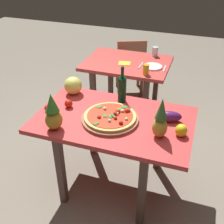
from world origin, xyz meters
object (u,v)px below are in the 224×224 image
(tomato_by_bottle, at_px, (48,108))
(drinking_glass_juice, at_px, (146,69))
(eggplant, at_px, (170,116))
(tomato_beside_pepper, at_px, (69,104))
(background_table, at_px, (127,71))
(dinner_plate, at_px, (153,67))
(pineapple_right, at_px, (160,120))
(display_table, at_px, (114,127))
(bell_pepper, at_px, (181,130))
(drinking_glass_water, at_px, (155,51))
(pizza, at_px, (111,116))
(pineapple_left, at_px, (53,114))
(wine_bottle, at_px, (122,89))
(napkin_folded, at_px, (125,63))
(melon, at_px, (73,86))
(knife_utensil, at_px, (165,68))
(pizza_board, at_px, (110,119))
(dining_chair, at_px, (130,63))
(fork_utensil, at_px, (141,65))

(tomato_by_bottle, distance_m, drinking_glass_juice, 1.20)
(eggplant, relative_size, tomato_beside_pepper, 2.73)
(tomato_beside_pepper, bearing_deg, background_table, 80.30)
(tomato_by_bottle, relative_size, dinner_plate, 0.27)
(pineapple_right, height_order, tomato_by_bottle, pineapple_right)
(display_table, height_order, pineapple_right, pineapple_right)
(display_table, relative_size, bell_pepper, 12.88)
(drinking_glass_water, bearing_deg, tomato_beside_pepper, -107.98)
(display_table, height_order, pizza, pizza)
(dinner_plate, bearing_deg, pineapple_left, -108.75)
(bell_pepper, bearing_deg, eggplant, 124.74)
(pineapple_left, bearing_deg, wine_bottle, 56.85)
(pineapple_left, distance_m, dinner_plate, 1.52)
(bell_pepper, height_order, napkin_folded, bell_pepper)
(melon, distance_m, eggplant, 0.97)
(bell_pepper, xyz_separation_m, drinking_glass_water, (-0.52, 1.56, 0.01))
(tomato_by_bottle, bearing_deg, knife_utensil, 56.61)
(display_table, distance_m, tomato_beside_pepper, 0.46)
(display_table, distance_m, drinking_glass_water, 1.51)
(pineapple_left, bearing_deg, dinner_plate, 71.25)
(napkin_folded, bearing_deg, pizza_board, -78.98)
(pizza_board, height_order, drinking_glass_water, drinking_glass_water)
(pineapple_left, relative_size, eggplant, 1.56)
(pizza_board, relative_size, wine_bottle, 1.39)
(background_table, distance_m, pizza_board, 1.27)
(dining_chair, distance_m, drinking_glass_juice, 1.02)
(pineapple_right, xyz_separation_m, tomato_beside_pepper, (-0.84, 0.16, -0.11))
(background_table, bearing_deg, dining_chair, 100.97)
(tomato_beside_pepper, bearing_deg, eggplant, 4.63)
(melon, relative_size, knife_utensil, 0.94)
(display_table, relative_size, wine_bottle, 3.87)
(wine_bottle, xyz_separation_m, tomato_beside_pepper, (-0.42, -0.25, -0.09))
(pizza_board, xyz_separation_m, knife_utensil, (0.25, 1.18, -0.01))
(dining_chair, height_order, tomato_by_bottle, dining_chair)
(background_table, relative_size, eggplant, 5.07)
(pizza, distance_m, drinking_glass_water, 1.54)
(dinner_plate, bearing_deg, melon, -124.51)
(knife_utensil, bearing_deg, eggplant, -79.36)
(tomato_by_bottle, height_order, dinner_plate, tomato_by_bottle)
(eggplant, bearing_deg, pineapple_right, -99.93)
(melon, height_order, drinking_glass_water, melon)
(background_table, bearing_deg, fork_utensil, -18.20)
(pizza_board, height_order, pizza, pizza)
(background_table, distance_m, eggplant, 1.30)
(bell_pepper, height_order, tomato_by_bottle, bell_pepper)
(drinking_glass_juice, bearing_deg, tomato_by_bottle, -121.96)
(background_table, height_order, dinner_plate, dinner_plate)
(dinner_plate, relative_size, knife_utensil, 1.22)
(pizza, bearing_deg, dining_chair, 100.40)
(tomato_by_bottle, bearing_deg, melon, 78.46)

